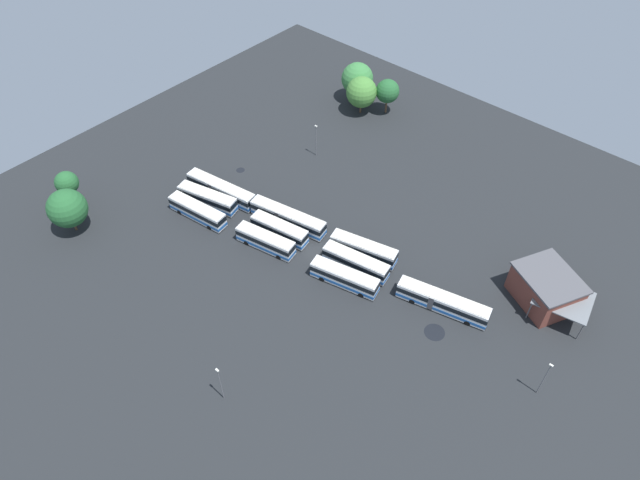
{
  "coord_description": "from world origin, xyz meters",
  "views": [
    {
      "loc": [
        46.23,
        -51.28,
        75.33
      ],
      "look_at": [
        -0.45,
        1.84,
        1.47
      ],
      "focal_mm": 31.85,
      "sensor_mm": 36.0,
      "label": 1
    }
  ],
  "objects_px": {
    "bus_row0_slot2": "(221,190)",
    "bus_row1_slot1": "(280,230)",
    "bus_row1_slot0": "(266,241)",
    "lamp_post_mid_lot": "(316,139)",
    "lamp_post_by_building": "(545,378)",
    "tree_northwest": "(67,208)",
    "tree_north_edge": "(67,183)",
    "lamp_post_near_entrance": "(220,383)",
    "tree_east_edge": "(362,92)",
    "bus_row2_slot2": "(364,249)",
    "bus_row2_slot0": "(345,277)",
    "depot_building": "(546,288)",
    "bus_row0_slot0": "(198,211)",
    "tree_south_edge": "(357,79)",
    "bus_row0_slot1": "(208,198)",
    "bus_row3_slot1": "(442,302)",
    "maintenance_shelter": "(564,299)",
    "bus_row2_slot1": "(356,262)",
    "bus_row1_slot2": "(288,217)"
  },
  "relations": [
    {
      "from": "bus_row2_slot1",
      "to": "bus_row3_slot1",
      "type": "height_order",
      "value": "same"
    },
    {
      "from": "bus_row0_slot1",
      "to": "bus_row1_slot0",
      "type": "bearing_deg",
      "value": -2.27
    },
    {
      "from": "lamp_post_by_building",
      "to": "bus_row1_slot1",
      "type": "bearing_deg",
      "value": -177.84
    },
    {
      "from": "lamp_post_by_building",
      "to": "lamp_post_near_entrance",
      "type": "height_order",
      "value": "lamp_post_near_entrance"
    },
    {
      "from": "bus_row0_slot0",
      "to": "lamp_post_mid_lot",
      "type": "height_order",
      "value": "lamp_post_mid_lot"
    },
    {
      "from": "lamp_post_by_building",
      "to": "lamp_post_near_entrance",
      "type": "xyz_separation_m",
      "value": [
        -33.69,
        -30.78,
        0.11
      ]
    },
    {
      "from": "bus_row1_slot0",
      "to": "bus_row2_slot0",
      "type": "height_order",
      "value": "same"
    },
    {
      "from": "bus_row1_slot1",
      "to": "bus_row2_slot2",
      "type": "distance_m",
      "value": 15.91
    },
    {
      "from": "lamp_post_by_building",
      "to": "bus_row0_slot2",
      "type": "bearing_deg",
      "value": -178.68
    },
    {
      "from": "bus_row2_slot2",
      "to": "tree_northwest",
      "type": "height_order",
      "value": "tree_northwest"
    },
    {
      "from": "bus_row0_slot0",
      "to": "tree_east_edge",
      "type": "height_order",
      "value": "tree_east_edge"
    },
    {
      "from": "bus_row0_slot1",
      "to": "lamp_post_mid_lot",
      "type": "xyz_separation_m",
      "value": [
        5.26,
        25.7,
        2.38
      ]
    },
    {
      "from": "bus_row0_slot2",
      "to": "tree_east_edge",
      "type": "bearing_deg",
      "value": 86.85
    },
    {
      "from": "lamp_post_mid_lot",
      "to": "bus_row0_slot2",
      "type": "bearing_deg",
      "value": -103.31
    },
    {
      "from": "depot_building",
      "to": "tree_north_edge",
      "type": "distance_m",
      "value": 88.27
    },
    {
      "from": "bus_row3_slot1",
      "to": "lamp_post_by_building",
      "type": "relative_size",
      "value": 2.05
    },
    {
      "from": "bus_row0_slot2",
      "to": "bus_row1_slot1",
      "type": "distance_m",
      "value": 16.42
    },
    {
      "from": "bus_row0_slot0",
      "to": "bus_row3_slot1",
      "type": "height_order",
      "value": "same"
    },
    {
      "from": "bus_row1_slot0",
      "to": "tree_south_edge",
      "type": "distance_m",
      "value": 52.33
    },
    {
      "from": "bus_row0_slot1",
      "to": "bus_row0_slot2",
      "type": "bearing_deg",
      "value": 90.24
    },
    {
      "from": "bus_row2_slot2",
      "to": "depot_building",
      "type": "height_order",
      "value": "depot_building"
    },
    {
      "from": "depot_building",
      "to": "tree_northwest",
      "type": "relative_size",
      "value": 1.43
    },
    {
      "from": "depot_building",
      "to": "tree_south_edge",
      "type": "height_order",
      "value": "tree_south_edge"
    },
    {
      "from": "bus_row1_slot2",
      "to": "tree_northwest",
      "type": "distance_m",
      "value": 39.8
    },
    {
      "from": "bus_row2_slot2",
      "to": "tree_east_edge",
      "type": "bearing_deg",
      "value": 129.13
    },
    {
      "from": "bus_row0_slot2",
      "to": "bus_row1_slot1",
      "type": "relative_size",
      "value": 1.35
    },
    {
      "from": "bus_row0_slot2",
      "to": "tree_east_edge",
      "type": "xyz_separation_m",
      "value": [
        2.27,
        41.3,
        3.58
      ]
    },
    {
      "from": "tree_northwest",
      "to": "tree_north_edge",
      "type": "distance_m",
      "value": 7.71
    },
    {
      "from": "bus_row2_slot2",
      "to": "bus_row0_slot1",
      "type": "bearing_deg",
      "value": -163.16
    },
    {
      "from": "bus_row1_slot1",
      "to": "tree_east_edge",
      "type": "relative_size",
      "value": 1.29
    },
    {
      "from": "maintenance_shelter",
      "to": "tree_east_edge",
      "type": "bearing_deg",
      "value": 157.95
    },
    {
      "from": "depot_building",
      "to": "bus_row0_slot2",
      "type": "bearing_deg",
      "value": -163.32
    },
    {
      "from": "tree_south_edge",
      "to": "bus_row0_slot1",
      "type": "bearing_deg",
      "value": -87.86
    },
    {
      "from": "tree_north_edge",
      "to": "bus_row0_slot2",
      "type": "bearing_deg",
      "value": 45.32
    },
    {
      "from": "maintenance_shelter",
      "to": "tree_northwest",
      "type": "xyz_separation_m",
      "value": [
        -76.14,
        -41.1,
        1.51
      ]
    },
    {
      "from": "bus_row2_slot2",
      "to": "tree_north_edge",
      "type": "distance_m",
      "value": 57.63
    },
    {
      "from": "bus_row0_slot2",
      "to": "tree_east_edge",
      "type": "relative_size",
      "value": 1.74
    },
    {
      "from": "bus_row2_slot2",
      "to": "bus_row3_slot1",
      "type": "relative_size",
      "value": 0.8
    },
    {
      "from": "bus_row1_slot0",
      "to": "bus_row2_slot0",
      "type": "distance_m",
      "value": 16.33
    },
    {
      "from": "tree_north_edge",
      "to": "bus_row0_slot0",
      "type": "bearing_deg",
      "value": 31.73
    },
    {
      "from": "bus_row0_slot0",
      "to": "bus_row1_slot0",
      "type": "distance_m",
      "value": 15.46
    },
    {
      "from": "bus_row1_slot0",
      "to": "lamp_post_mid_lot",
      "type": "height_order",
      "value": "lamp_post_mid_lot"
    },
    {
      "from": "bus_row2_slot0",
      "to": "tree_east_edge",
      "type": "relative_size",
      "value": 1.38
    },
    {
      "from": "bus_row3_slot1",
      "to": "lamp_post_near_entrance",
      "type": "xyz_separation_m",
      "value": [
        -14.8,
        -34.46,
        2.51
      ]
    },
    {
      "from": "bus_row0_slot1",
      "to": "bus_row0_slot0",
      "type": "bearing_deg",
      "value": -69.85
    },
    {
      "from": "bus_row0_slot2",
      "to": "bus_row2_slot2",
      "type": "xyz_separation_m",
      "value": [
        31.01,
        5.97,
        -0.0
      ]
    },
    {
      "from": "bus_row0_slot2",
      "to": "bus_row2_slot0",
      "type": "xyz_separation_m",
      "value": [
        32.61,
        -1.27,
        -0.0
      ]
    },
    {
      "from": "bus_row0_slot0",
      "to": "bus_row3_slot1",
      "type": "bearing_deg",
      "value": 14.79
    },
    {
      "from": "bus_row0_slot0",
      "to": "tree_south_edge",
      "type": "xyz_separation_m",
      "value": [
        -3.14,
        51.87,
        3.88
      ]
    },
    {
      "from": "bus_row0_slot1",
      "to": "bus_row1_slot0",
      "type": "relative_size",
      "value": 1.08
    }
  ]
}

